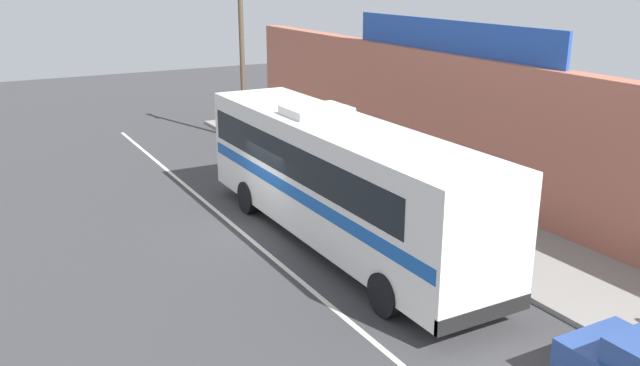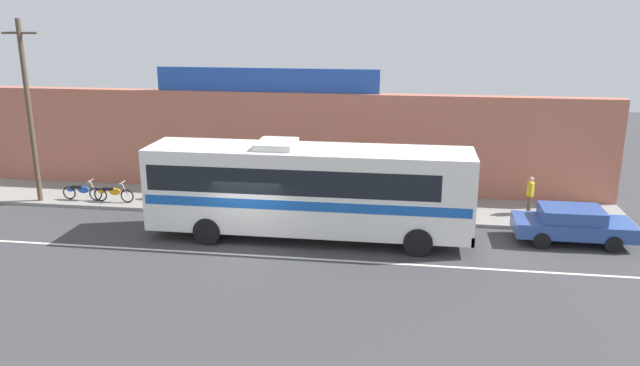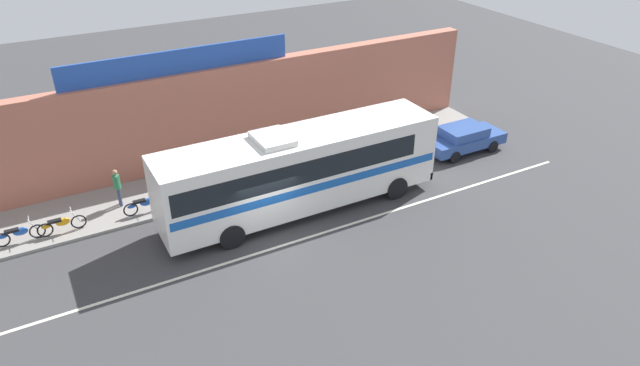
# 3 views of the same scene
# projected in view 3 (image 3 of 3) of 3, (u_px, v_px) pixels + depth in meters

# --- Properties ---
(ground_plane) EXTENTS (70.00, 70.00, 0.00)m
(ground_plane) POSITION_uv_depth(u_px,v_px,m) (270.00, 237.00, 23.28)
(ground_plane) COLOR #3A3A3D
(sidewalk_slab) EXTENTS (30.00, 3.60, 0.14)m
(sidewalk_slab) POSITION_uv_depth(u_px,v_px,m) (225.00, 179.00, 27.20)
(sidewalk_slab) COLOR gray
(sidewalk_slab) RESTS_ON ground_plane
(storefront_facade) EXTENTS (30.00, 0.70, 4.80)m
(storefront_facade) POSITION_uv_depth(u_px,v_px,m) (205.00, 118.00, 27.67)
(storefront_facade) COLOR #B26651
(storefront_facade) RESTS_ON ground_plane
(storefront_billboard) EXTENTS (10.54, 0.12, 1.10)m
(storefront_billboard) POSITION_uv_depth(u_px,v_px,m) (179.00, 61.00, 25.81)
(storefront_billboard) COLOR #234CAD
(storefront_billboard) RESTS_ON storefront_facade
(road_center_stripe) EXTENTS (30.00, 0.14, 0.01)m
(road_center_stripe) POSITION_uv_depth(u_px,v_px,m) (278.00, 247.00, 22.67)
(road_center_stripe) COLOR silver
(road_center_stripe) RESTS_ON ground_plane
(intercity_bus) EXTENTS (12.22, 2.69, 3.78)m
(intercity_bus) POSITION_uv_depth(u_px,v_px,m) (299.00, 168.00, 24.03)
(intercity_bus) COLOR white
(intercity_bus) RESTS_ON ground_plane
(parked_car) EXTENTS (4.32, 1.87, 1.37)m
(parked_car) POSITION_uv_depth(u_px,v_px,m) (464.00, 138.00, 29.59)
(parked_car) COLOR #2D4C93
(parked_car) RESTS_ON ground_plane
(motorcycle_black) EXTENTS (1.86, 0.56, 0.94)m
(motorcycle_black) POSITION_uv_depth(u_px,v_px,m) (144.00, 204.00, 24.38)
(motorcycle_black) COLOR black
(motorcycle_black) RESTS_ON sidewalk_slab
(motorcycle_red) EXTENTS (1.90, 0.56, 0.94)m
(motorcycle_red) POSITION_uv_depth(u_px,v_px,m) (18.00, 233.00, 22.49)
(motorcycle_red) COLOR black
(motorcycle_red) RESTS_ON sidewalk_slab
(motorcycle_purple) EXTENTS (1.89, 0.56, 0.94)m
(motorcycle_purple) POSITION_uv_depth(u_px,v_px,m) (61.00, 224.00, 23.08)
(motorcycle_purple) COLOR black
(motorcycle_purple) RESTS_ON sidewalk_slab
(pedestrian_by_curb) EXTENTS (0.30, 0.48, 1.61)m
(pedestrian_by_curb) POSITION_uv_depth(u_px,v_px,m) (414.00, 116.00, 31.17)
(pedestrian_by_curb) COLOR brown
(pedestrian_by_curb) RESTS_ON sidewalk_slab
(pedestrian_near_shop) EXTENTS (0.30, 0.48, 1.74)m
(pedestrian_near_shop) POSITION_uv_depth(u_px,v_px,m) (117.00, 185.00, 24.61)
(pedestrian_near_shop) COLOR navy
(pedestrian_near_shop) RESTS_ON sidewalk_slab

